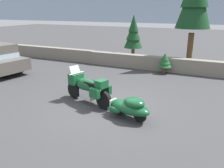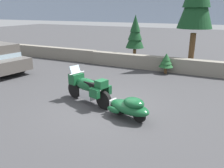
{
  "view_description": "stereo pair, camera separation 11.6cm",
  "coord_description": "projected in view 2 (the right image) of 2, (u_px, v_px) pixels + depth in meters",
  "views": [
    {
      "loc": [
        3.54,
        -6.99,
        3.39
      ],
      "look_at": [
        0.2,
        0.13,
        0.85
      ],
      "focal_mm": 36.82,
      "sensor_mm": 36.0,
      "label": 1
    },
    {
      "loc": [
        3.64,
        -6.94,
        3.39
      ],
      "look_at": [
        0.2,
        0.13,
        0.85
      ],
      "focal_mm": 36.82,
      "sensor_mm": 36.0,
      "label": 2
    }
  ],
  "objects": [
    {
      "name": "ground_plane",
      "position": [
        106.0,
        106.0,
        8.5
      ],
      "size": [
        80.0,
        80.0,
        0.0
      ],
      "primitive_type": "plane",
      "color": "#38383A"
    },
    {
      "name": "stone_guard_wall",
      "position": [
        150.0,
        62.0,
        13.69
      ],
      "size": [
        24.0,
        0.56,
        0.87
      ],
      "color": "slate",
      "rests_on": "ground"
    },
    {
      "name": "touring_motorcycle",
      "position": [
        88.0,
        87.0,
        8.64
      ],
      "size": [
        2.25,
        1.14,
        1.33
      ],
      "color": "black",
      "rests_on": "ground"
    },
    {
      "name": "car_shaped_trailer",
      "position": [
        129.0,
        107.0,
        7.41
      ],
      "size": [
        2.21,
        1.11,
        0.76
      ],
      "color": "black",
      "rests_on": "ground"
    },
    {
      "name": "pine_tree_secondary",
      "position": [
        135.0,
        33.0,
        14.91
      ],
      "size": [
        1.21,
        1.21,
        3.13
      ],
      "color": "brown",
      "rests_on": "ground"
    },
    {
      "name": "pine_sapling_near",
      "position": [
        166.0,
        61.0,
        12.69
      ],
      "size": [
        0.8,
        0.8,
        1.14
      ],
      "color": "brown",
      "rests_on": "ground"
    }
  ]
}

